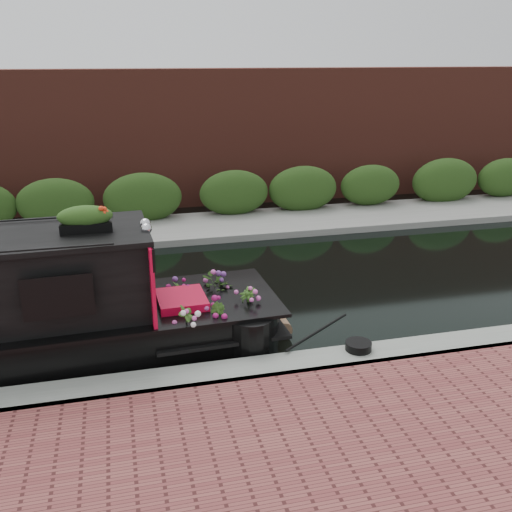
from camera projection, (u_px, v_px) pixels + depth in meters
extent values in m
plane|color=black|center=(169.00, 297.00, 10.88)|extent=(80.00, 80.00, 0.00)
cube|color=gray|center=(192.00, 391.00, 7.86)|extent=(40.00, 0.60, 0.50)
cube|color=gray|center=(153.00, 234.00, 14.72)|extent=(40.00, 2.40, 0.34)
cube|color=#254216|center=(150.00, 224.00, 15.54)|extent=(40.00, 1.10, 2.80)
cube|color=maroon|center=(145.00, 206.00, 17.47)|extent=(40.00, 1.00, 8.00)
cube|color=red|center=(148.00, 272.00, 8.52)|extent=(0.12, 1.60, 1.23)
cube|color=black|center=(58.00, 297.00, 7.48)|extent=(0.82, 0.06, 0.50)
cube|color=red|center=(182.00, 309.00, 8.85)|extent=(0.76, 0.85, 0.46)
sphere|color=silver|center=(146.00, 229.00, 8.17)|extent=(0.16, 0.16, 0.16)
sphere|color=silver|center=(145.00, 224.00, 8.40)|extent=(0.16, 0.16, 0.16)
cube|color=black|center=(86.00, 227.00, 8.08)|extent=(0.73, 0.26, 0.14)
ellipsoid|color=#F2421A|center=(85.00, 215.00, 8.02)|extent=(0.79, 0.25, 0.22)
imported|color=#30581D|center=(187.00, 325.00, 8.21)|extent=(0.36, 0.37, 0.59)
imported|color=#30581D|center=(217.00, 319.00, 8.48)|extent=(0.30, 0.33, 0.49)
imported|color=#30581D|center=(219.00, 290.00, 9.47)|extent=(0.66, 0.65, 0.55)
imported|color=#30581D|center=(248.00, 305.00, 8.90)|extent=(0.41, 0.41, 0.55)
imported|color=#30581D|center=(178.00, 295.00, 9.37)|extent=(0.21, 0.28, 0.47)
cylinder|color=#866346|center=(282.00, 327.00, 9.39)|extent=(0.28, 0.32, 0.28)
cylinder|color=black|center=(358.00, 346.00, 8.42)|extent=(0.39, 0.39, 0.12)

